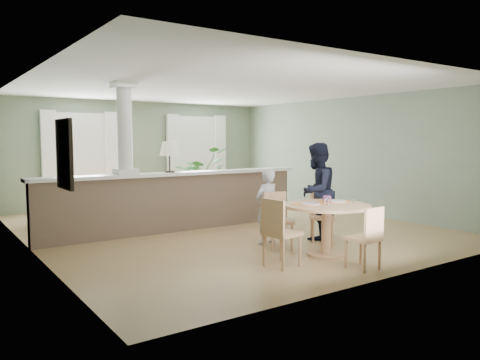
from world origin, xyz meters
TOP-DOWN VIEW (x-y plane):
  - ground at (0.00, 0.00)m, footprint 8.00×8.00m
  - room_shell at (-0.03, 0.63)m, footprint 7.02×8.02m
  - pony_wall at (-0.99, 0.20)m, footprint 5.32×0.38m
  - sofa at (-1.18, 2.05)m, footprint 3.33×1.47m
  - houseplant at (1.15, 2.93)m, footprint 1.67×1.56m
  - dining_table at (0.04, -2.76)m, footprint 1.27×1.27m
  - chair_far_boy at (-0.22, -1.93)m, footprint 0.50×0.50m
  - chair_far_man at (0.71, -1.97)m, footprint 0.54×0.54m
  - chair_near at (-0.06, -3.61)m, footprint 0.39×0.39m
  - chair_side at (-0.94, -2.85)m, footprint 0.48×0.48m
  - child_person at (-0.20, -1.64)m, footprint 0.49×0.35m
  - man_person at (0.75, -1.81)m, footprint 0.98×0.88m

SIDE VIEW (x-z plane):
  - ground at x=0.00m, z-range 0.00..0.00m
  - chair_near at x=-0.06m, z-range 0.04..0.89m
  - chair_far_man at x=0.71m, z-range 0.04..0.90m
  - sofa at x=-1.18m, z-range 0.00..0.95m
  - chair_far_boy at x=-0.22m, z-range 0.05..0.92m
  - chair_side at x=-0.94m, z-range 0.05..0.98m
  - dining_table at x=0.04m, z-range 0.18..1.05m
  - child_person at x=-0.20m, z-range 0.00..1.25m
  - pony_wall at x=-0.99m, z-range -0.64..2.06m
  - houseplant at x=1.15m, z-range 0.00..1.52m
  - man_person at x=0.75m, z-range 0.00..1.66m
  - room_shell at x=-0.03m, z-range 0.46..3.17m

